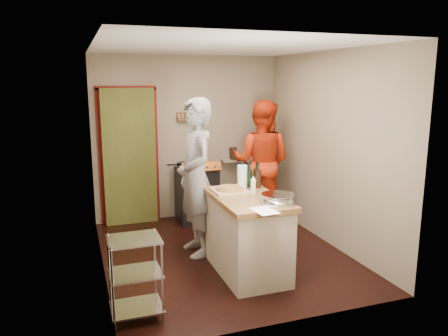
{
  "coord_description": "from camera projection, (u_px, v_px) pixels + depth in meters",
  "views": [
    {
      "loc": [
        -1.74,
        -5.06,
        2.22
      ],
      "look_at": [
        0.01,
        0.0,
        1.13
      ],
      "focal_mm": 35.0,
      "sensor_mm": 36.0,
      "label": 1
    }
  ],
  "objects": [
    {
      "name": "left_wall",
      "position": [
        98.0,
        162.0,
        4.94
      ],
      "size": [
        0.04,
        3.5,
        2.6
      ],
      "primitive_type": "cube",
      "color": "gray",
      "rests_on": "ground"
    },
    {
      "name": "ceiling",
      "position": [
        223.0,
        46.0,
        5.16
      ],
      "size": [
        3.0,
        3.5,
        0.02
      ],
      "primitive_type": "cube",
      "color": "white",
      "rests_on": "back_wall"
    },
    {
      "name": "right_wall",
      "position": [
        328.0,
        149.0,
        5.9
      ],
      "size": [
        0.04,
        3.5,
        2.6
      ],
      "primitive_type": "cube",
      "color": "gray",
      "rests_on": "ground"
    },
    {
      "name": "floor",
      "position": [
        223.0,
        253.0,
        5.68
      ],
      "size": [
        3.5,
        3.5,
        0.0
      ],
      "primitive_type": "plane",
      "color": "black",
      "rests_on": "ground"
    },
    {
      "name": "island",
      "position": [
        247.0,
        233.0,
        5.04
      ],
      "size": [
        0.72,
        1.34,
        1.23
      ],
      "color": "beige",
      "rests_on": "ground"
    },
    {
      "name": "wire_shelving",
      "position": [
        135.0,
        274.0,
        4.07
      ],
      "size": [
        0.48,
        0.4,
        0.8
      ],
      "color": "silver",
      "rests_on": "ground"
    },
    {
      "name": "back_wall",
      "position": [
        148.0,
        150.0,
        6.9
      ],
      "size": [
        3.0,
        0.44,
        2.6
      ],
      "color": "gray",
      "rests_on": "ground"
    },
    {
      "name": "person_red",
      "position": [
        261.0,
        162.0,
        6.8
      ],
      "size": [
        1.18,
        1.14,
        1.92
      ],
      "primitive_type": "imported",
      "rotation": [
        0.0,
        0.0,
        2.49
      ],
      "color": "red",
      "rests_on": "ground"
    },
    {
      "name": "stove",
      "position": [
        197.0,
        193.0,
        6.92
      ],
      "size": [
        0.6,
        0.63,
        1.0
      ],
      "color": "black",
      "rests_on": "ground"
    },
    {
      "name": "person_stripe",
      "position": [
        196.0,
        178.0,
        5.51
      ],
      "size": [
        0.52,
        0.76,
        2.01
      ],
      "primitive_type": "imported",
      "rotation": [
        0.0,
        0.0,
        -1.51
      ],
      "color": "silver",
      "rests_on": "ground"
    }
  ]
}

